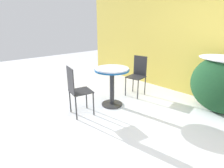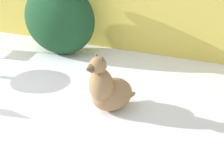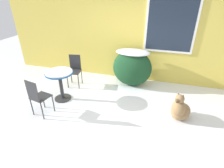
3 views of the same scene
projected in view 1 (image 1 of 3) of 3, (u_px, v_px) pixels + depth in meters
ground_plane at (153, 143)px, 2.52m from camera, size 16.00×16.00×0.00m
shrub_left at (223, 83)px, 3.22m from camera, size 1.15×0.72×1.10m
patio_table at (112, 77)px, 3.51m from camera, size 0.69×0.69×0.80m
patio_chair_near_table at (137, 74)px, 4.10m from camera, size 0.42×0.42×0.92m
patio_chair_far_side at (77, 89)px, 3.14m from camera, size 0.44×0.44×0.92m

